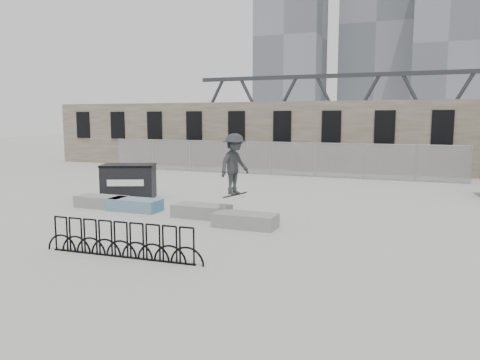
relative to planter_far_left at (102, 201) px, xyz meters
name	(u,v)px	position (x,y,z in m)	size (l,w,h in m)	color
ground	(166,214)	(2.92, -0.14, -0.24)	(120.00, 120.00, 0.00)	#A6A6A1
stone_wall	(287,136)	(2.92, 16.10, 2.01)	(36.00, 2.58, 4.50)	#695F4D
chainlink_fence	(270,158)	(2.92, 12.36, 0.79)	(22.06, 0.06, 2.02)	gray
planter_far_left	(102,201)	(0.00, 0.00, 0.00)	(2.00, 0.90, 0.45)	gray
planter_center_left	(135,204)	(1.57, -0.10, 0.00)	(2.00, 0.90, 0.45)	teal
planter_center_right	(202,210)	(4.42, -0.25, 0.00)	(2.00, 0.90, 0.45)	gray
planter_offset	(245,220)	(6.37, -1.07, 0.00)	(2.00, 0.90, 0.45)	gray
dumpster	(129,181)	(-0.23, 2.16, 0.50)	(2.58, 2.12, 1.47)	black
bike_rack	(121,240)	(4.64, -5.23, 0.19)	(4.49, 0.23, 0.90)	black
skyline_towers	(381,37)	(1.91, 93.67, 20.55)	(58.00, 28.00, 48.00)	slate
truss_bridge	(436,113)	(12.92, 54.86, 3.89)	(70.00, 3.00, 9.80)	#2D3033
skateboarder	(235,164)	(5.82, -0.63, 1.71)	(1.09, 1.45, 2.13)	#2A2A2C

